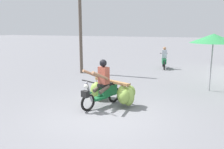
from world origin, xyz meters
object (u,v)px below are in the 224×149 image
Objects in this scene: motorbike_distant_ahead_left at (164,60)px; utility_pole at (80,23)px; motorbike_main_loaded at (110,90)px; market_umbrella_near_shop at (213,38)px.

motorbike_distant_ahead_left is 5.77m from utility_pole.
market_umbrella_near_shop is (3.28, 2.99, 1.69)m from motorbike_main_loaded.
utility_pole reaches higher than motorbike_main_loaded.
utility_pole is (-3.53, 4.62, 2.34)m from motorbike_main_loaded.
motorbike_main_loaded is 4.75m from market_umbrella_near_shop.
motorbike_main_loaded is 0.36× the size of utility_pole.
motorbike_main_loaded reaches higher than motorbike_distant_ahead_left.
motorbike_distant_ahead_left is 0.28× the size of utility_pole.
utility_pole is at bearing -143.90° from motorbike_distant_ahead_left.
motorbike_distant_ahead_left is 5.62m from market_umbrella_near_shop.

